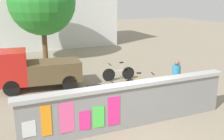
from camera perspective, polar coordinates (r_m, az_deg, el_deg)
The scene contains 9 objects.
ground at distance 16.27m, azimuth -9.33°, elevation 0.26°, with size 60.00×60.00×0.00m, color gray.
poster_wall at distance 8.88m, azimuth 3.83°, elevation -7.24°, with size 7.34×0.42×1.50m.
auto_rickshaw_truck at distance 12.89m, azimuth -15.68°, elevation 0.03°, with size 3.75×1.90×1.85m.
motorcycle at distance 10.73m, azimuth -2.88°, elevation -4.94°, with size 1.90×0.56×0.87m.
bicycle_near at distance 13.78m, azimuth 1.40°, elevation -0.72°, with size 1.71×0.44×0.95m.
bicycle_far at distance 12.06m, azimuth 6.33°, elevation -3.20°, with size 1.65×0.62×0.95m.
person_walking at distance 11.64m, azimuth 13.36°, elevation -0.99°, with size 0.48×0.48×1.62m.
tree_roadside at distance 18.36m, azimuth -14.53°, elevation 13.70°, with size 4.28×4.28×5.95m.
building_background at distance 24.71m, azimuth -12.77°, elevation 12.32°, with size 10.37×6.06×6.01m.
Camera 1 is at (-3.86, -7.24, 4.18)m, focal length 43.40 mm.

